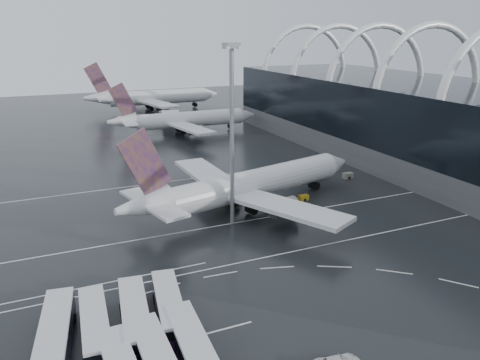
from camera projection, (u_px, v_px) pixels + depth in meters
name	position (u px, v px, depth m)	size (l,w,h in m)	color
ground	(266.00, 251.00, 72.88)	(420.00, 420.00, 0.00)	black
terminal	(461.00, 127.00, 110.45)	(42.00, 160.00, 34.90)	#525457
lane_marking_near	(272.00, 256.00, 71.13)	(120.00, 0.25, 0.01)	white
lane_marking_mid	(235.00, 223.00, 83.32)	(120.00, 0.25, 0.01)	white
lane_marking_far	(188.00, 179.00, 107.71)	(120.00, 0.25, 0.01)	white
bus_bay_line_south	(132.00, 353.00, 49.72)	(28.00, 0.25, 0.01)	white
bus_bay_line_north	(109.00, 283.00, 63.66)	(28.00, 0.25, 0.01)	white
airliner_main	(246.00, 186.00, 88.39)	(53.79, 46.48, 18.39)	silver
airliner_gate_b	(183.00, 120.00, 154.06)	(50.09, 45.17, 17.44)	silver
airliner_gate_c	(151.00, 98.00, 198.82)	(57.49, 53.32, 20.58)	silver
bus_row_near_a	(56.00, 333.00, 50.18)	(5.05, 13.84, 3.33)	#2C1543
bus_row_near_b	(95.00, 326.00, 51.43)	(3.68, 12.93, 3.14)	#2C1543
bus_row_near_c	(135.00, 316.00, 53.17)	(4.56, 13.45, 3.25)	#2C1543
bus_row_near_d	(169.00, 306.00, 55.19)	(4.71, 13.04, 3.14)	#2C1543
bus_row_far_c	(193.00, 349.00, 47.71)	(3.66, 13.37, 3.26)	#2C1543
floodlight_mast	(232.00, 115.00, 77.20)	(2.37, 2.37, 30.90)	gray
gse_cart_belly_a	(304.00, 198.00, 94.34)	(1.92, 1.13, 1.05)	#AD8C17
gse_cart_belly_b	(319.00, 177.00, 107.34)	(2.09, 1.23, 1.14)	slate
gse_cart_belly_c	(229.00, 198.00, 93.37)	(2.53, 1.49, 1.38)	#AD8C17
gse_cart_belly_d	(348.00, 176.00, 108.20)	(2.34, 1.39, 1.28)	slate
gse_cart_belly_e	(260.00, 179.00, 106.39)	(1.88, 1.11, 1.02)	#AD8C17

